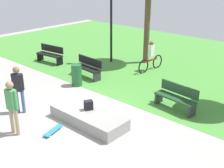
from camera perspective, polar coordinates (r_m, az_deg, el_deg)
ground_plane at (r=10.27m, az=-7.04°, el=-6.44°), size 28.00×28.00×0.00m
grass_lawn at (r=16.22m, az=14.58°, el=3.82°), size 26.60×12.00×0.01m
concrete_ledge at (r=9.80m, az=-4.58°, el=-6.46°), size 2.70×1.07×0.40m
backpack_on_ledge at (r=9.79m, az=-4.57°, el=-4.11°), size 0.31×0.34×0.32m
skater_performing_trick at (r=10.61m, az=-17.71°, el=-0.42°), size 0.38×0.35×1.71m
skater_watching at (r=9.29m, az=-18.78°, el=-3.65°), size 0.43×0.25×1.75m
skateboard_by_ledge at (r=9.50m, az=-11.29°, el=-8.79°), size 0.40×0.82×0.08m
park_bench_by_oak at (r=13.73m, az=-4.75°, el=3.29°), size 1.63×0.58×0.91m
park_bench_near_path at (r=10.83m, az=12.35°, el=-2.41°), size 1.64×0.66×0.91m
park_bench_far_left at (r=16.14m, az=-11.85°, el=5.75°), size 1.64×0.65×0.91m
lamp_post at (r=15.47m, az=-0.16°, el=14.09°), size 0.28×0.28×4.55m
trash_bin at (r=12.77m, az=-6.86°, el=1.72°), size 0.45×0.45×0.95m
cyclist_on_bicycle at (r=14.63m, az=7.53°, el=4.98°), size 0.22×1.82×1.52m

